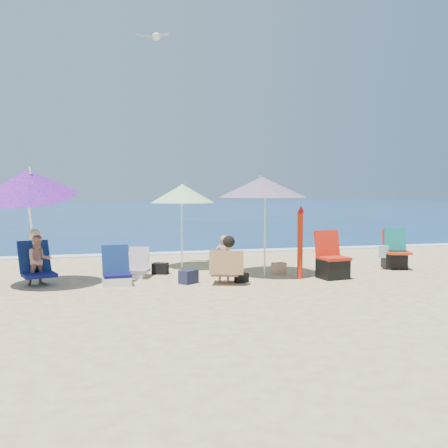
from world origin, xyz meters
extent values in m
plane|color=#D8BC84|center=(0.00, 0.00, 0.00)|extent=(120.00, 120.00, 0.00)
cube|color=navy|center=(0.00, 45.00, -0.05)|extent=(120.00, 80.00, 0.12)
cube|color=white|center=(0.00, 5.10, 0.02)|extent=(120.00, 0.50, 0.04)
cylinder|color=silver|center=(0.57, 0.96, 0.97)|extent=(0.05, 0.05, 1.94)
cone|color=#DB1D4D|center=(0.54, 1.04, 1.86)|extent=(2.44, 2.44, 0.44)
cylinder|color=silver|center=(0.52, 1.13, 2.05)|extent=(0.04, 0.04, 0.12)
cylinder|color=white|center=(-0.95, 2.35, 0.90)|extent=(0.05, 0.05, 1.80)
cone|color=green|center=(-0.91, 2.46, 1.72)|extent=(1.96, 1.96, 0.43)
cylinder|color=silver|center=(-0.85, 2.57, 1.91)|extent=(0.04, 0.04, 0.11)
cylinder|color=white|center=(-4.03, 1.20, 0.99)|extent=(0.18, 0.51, 1.93)
cone|color=#B01982|center=(-4.05, 0.84, 1.93)|extent=(2.15, 2.20, 0.90)
cylinder|color=white|center=(-3.99, 0.69, 2.15)|extent=(0.05, 0.07, 0.14)
cylinder|color=#B0250C|center=(1.14, 0.43, 0.68)|extent=(0.12, 0.12, 1.35)
cone|color=#B60D15|center=(1.16, 0.43, 1.41)|extent=(0.16, 0.16, 0.17)
cube|color=#0B0B3F|center=(-2.48, 0.62, 0.18)|extent=(0.53, 0.47, 0.06)
cube|color=#0D204B|center=(-2.50, 0.89, 0.46)|extent=(0.52, 0.32, 0.54)
cube|color=white|center=(-2.49, 0.63, 0.08)|extent=(0.55, 0.49, 0.16)
cube|color=#EF7554|center=(-2.03, 1.33, 0.15)|extent=(0.53, 0.50, 0.05)
cube|color=#F07254|center=(-2.00, 1.56, 0.38)|extent=(0.49, 0.38, 0.46)
cube|color=white|center=(-2.11, 1.38, 0.07)|extent=(0.55, 0.52, 0.14)
cube|color=red|center=(1.81, 0.26, 0.42)|extent=(0.61, 0.56, 0.06)
cube|color=red|center=(1.77, 0.50, 0.69)|extent=(0.57, 0.22, 0.56)
cube|color=black|center=(1.79, 0.27, 0.20)|extent=(0.59, 0.54, 0.40)
cube|color=red|center=(3.76, 0.99, 0.38)|extent=(0.62, 0.59, 0.05)
cube|color=#B9250D|center=(3.83, 1.27, 0.64)|extent=(0.53, 0.29, 0.51)
cube|color=black|center=(3.77, 1.14, 0.18)|extent=(0.60, 0.56, 0.37)
cube|color=#0A8174|center=(3.70, 1.03, 0.69)|extent=(0.49, 0.29, 0.52)
cube|color=#7FB2CC|center=(3.44, 1.06, 0.41)|extent=(0.21, 0.12, 0.27)
imported|color=tan|center=(-0.47, 0.38, 0.46)|extent=(0.39, 0.31, 0.93)
cube|color=navy|center=(-0.44, 0.35, 0.19)|extent=(0.63, 0.59, 0.06)
cube|color=#4C0F6E|center=(-0.48, 0.10, 0.43)|extent=(0.68, 0.41, 0.47)
sphere|color=black|center=(-0.43, 0.12, 0.82)|extent=(0.23, 0.23, 0.23)
imported|color=tan|center=(-3.90, 1.00, 0.47)|extent=(0.55, 0.48, 0.95)
cube|color=#0E114E|center=(-3.90, 0.93, 0.21)|extent=(0.70, 0.66, 0.07)
cube|color=#0D1F4A|center=(-4.02, 1.25, 0.52)|extent=(0.65, 0.49, 0.61)
sphere|color=#CBBD75|center=(-3.98, 1.12, 0.94)|extent=(0.23, 0.23, 0.23)
cube|color=#191E37|center=(-1.14, 0.48, 0.13)|extent=(0.41, 0.39, 0.26)
cube|color=black|center=(-1.53, 1.72, 0.12)|extent=(0.39, 0.35, 0.24)
cube|color=tan|center=(0.93, 1.08, 0.12)|extent=(0.30, 0.23, 0.24)
cube|color=black|center=(-0.12, 0.32, 0.09)|extent=(0.27, 0.22, 0.19)
ellipsoid|color=silver|center=(-1.46, 2.62, 5.25)|extent=(0.30, 0.42, 0.15)
cube|color=gray|center=(-1.73, 2.70, 5.27)|extent=(0.40, 0.22, 0.08)
cube|color=#94979C|center=(-1.34, 2.56, 5.27)|extent=(0.40, 0.22, 0.08)
camera|label=1|loc=(-2.88, -9.03, 1.78)|focal=40.59mm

